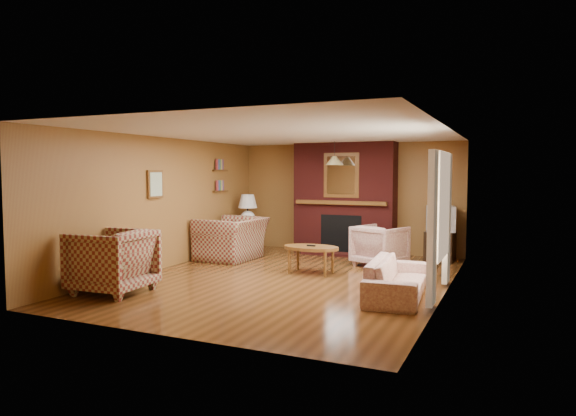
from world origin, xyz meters
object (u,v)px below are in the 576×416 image
at_px(tv_stand, 440,246).
at_px(coffee_table, 311,249).
at_px(floral_armchair, 380,246).
at_px(crt_tv, 441,219).
at_px(table_lamp, 248,208).
at_px(plaid_armchair, 112,261).
at_px(plaid_loveseat, 231,239).
at_px(floral_sofa, 397,278).
at_px(fireplace, 345,199).
at_px(side_table, 248,238).

bearing_deg(tv_stand, coffee_table, -126.87).
distance_m(floral_armchair, crt_tv, 1.47).
bearing_deg(table_lamp, tv_stand, 4.82).
distance_m(plaid_armchair, coffee_table, 3.30).
xyz_separation_m(plaid_loveseat, plaid_armchair, (-0.10, -3.25, 0.05)).
xyz_separation_m(table_lamp, tv_stand, (4.15, 0.35, -0.66)).
bearing_deg(floral_sofa, table_lamp, 48.93).
distance_m(floral_sofa, tv_stand, 3.28).
bearing_deg(tv_stand, table_lamp, -171.71).
bearing_deg(plaid_loveseat, fireplace, 133.35).
bearing_deg(coffee_table, crt_tv, 49.58).
bearing_deg(table_lamp, plaid_armchair, -88.05).
xyz_separation_m(floral_sofa, side_table, (-4.00, 2.93, 0.01)).
height_order(table_lamp, crt_tv, table_lamp).
distance_m(plaid_loveseat, floral_armchair, 2.98).
relative_size(fireplace, floral_armchair, 2.83).
bearing_deg(fireplace, plaid_loveseat, -137.69).
distance_m(floral_sofa, table_lamp, 5.01).
xyz_separation_m(fireplace, plaid_loveseat, (-1.85, -1.68, -0.76)).
bearing_deg(plaid_loveseat, floral_armchair, 100.28).
height_order(tv_stand, crt_tv, crt_tv).
bearing_deg(plaid_loveseat, coffee_table, 71.53).
distance_m(fireplace, crt_tv, 2.09).
relative_size(floral_armchair, tv_stand, 1.43).
bearing_deg(fireplace, floral_armchair, -47.88).
bearing_deg(crt_tv, side_table, -175.26).
height_order(fireplace, floral_sofa, fireplace).
xyz_separation_m(plaid_loveseat, table_lamp, (-0.25, 1.15, 0.53)).
relative_size(fireplace, coffee_table, 2.43).
bearing_deg(floral_armchair, table_lamp, 9.52).
distance_m(plaid_loveseat, floral_sofa, 4.15).
xyz_separation_m(plaid_loveseat, floral_sofa, (3.75, -1.78, -0.15)).
height_order(plaid_loveseat, tv_stand, plaid_loveseat).
distance_m(plaid_loveseat, table_lamp, 1.29).
bearing_deg(crt_tv, tv_stand, 90.00).
height_order(coffee_table, crt_tv, crt_tv).
distance_m(fireplace, floral_sofa, 4.06).
relative_size(floral_sofa, tv_stand, 3.06).
bearing_deg(plaid_armchair, side_table, 178.56).
relative_size(coffee_table, table_lamp, 1.40).
distance_m(floral_armchair, side_table, 3.26).
relative_size(plaid_armchair, tv_stand, 1.73).
height_order(plaid_loveseat, side_table, plaid_loveseat).
xyz_separation_m(fireplace, coffee_table, (0.17, -2.40, -0.76)).
height_order(side_table, tv_stand, tv_stand).
xyz_separation_m(fireplace, tv_stand, (2.05, -0.18, -0.88)).
xyz_separation_m(plaid_armchair, coffee_table, (2.12, 2.54, -0.04)).
height_order(floral_sofa, crt_tv, crt_tv).
distance_m(plaid_loveseat, plaid_armchair, 3.25).
height_order(floral_armchair, crt_tv, crt_tv).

